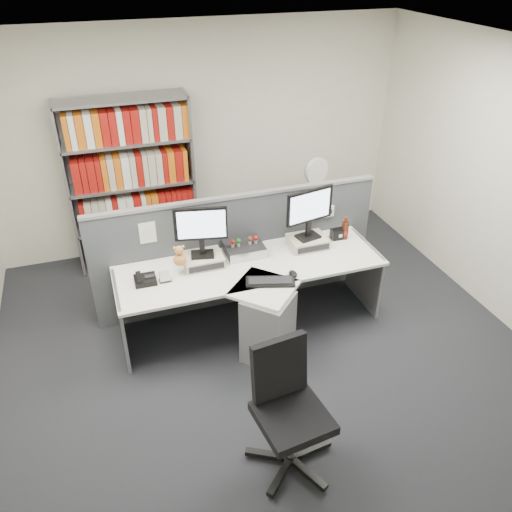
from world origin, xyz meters
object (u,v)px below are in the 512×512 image
object	(u,v)px
speaker	(339,234)
desktop_pc	(244,249)
desk	(258,300)
monitor_left	(201,228)
keyboard	(270,282)
monitor_right	(309,210)
mouse	(293,274)
shelving_unit	(132,187)
desk_phone	(145,280)
office_chair	(288,405)
cola_bottle	(345,230)
desk_fan	(316,174)
desk_calendar	(165,276)
filing_cabinet	(313,225)

from	to	relation	value
speaker	desktop_pc	bearing A→B (deg)	178.07
desk	monitor_left	xyz separation A→B (m)	(-0.43, 0.38, 0.67)
desktop_pc	keyboard	bearing A→B (deg)	-83.05
monitor_right	mouse	size ratio (longest dim) A/B	4.53
monitor_left	mouse	bearing A→B (deg)	-31.88
mouse	shelving_unit	distance (m)	2.30
monitor_right	desk_phone	xyz separation A→B (m)	(-1.68, -0.14, -0.38)
monitor_left	mouse	distance (m)	0.96
monitor_left	office_chair	xyz separation A→B (m)	(0.19, -1.77, -0.57)
keyboard	cola_bottle	size ratio (longest dim) A/B	1.88
cola_bottle	desk_fan	size ratio (longest dim) A/B	0.47
shelving_unit	speaker	bearing A→B (deg)	-36.35
desk_fan	office_chair	bearing A→B (deg)	-117.39
shelving_unit	office_chair	world-z (taller)	shelving_unit
cola_bottle	office_chair	xyz separation A→B (m)	(-1.35, -1.80, -0.27)
desk	desk_calendar	distance (m)	0.92
shelving_unit	office_chair	bearing A→B (deg)	-78.57
desktop_pc	desk_phone	distance (m)	1.04
desk_calendar	shelving_unit	distance (m)	1.65
shelving_unit	filing_cabinet	distance (m)	2.24
desk_phone	filing_cabinet	world-z (taller)	desk_phone
desk_fan	speaker	bearing A→B (deg)	-99.41
desk	desk_phone	distance (m)	1.08
desk	office_chair	bearing A→B (deg)	-100.00
filing_cabinet	desk_fan	world-z (taller)	desk_fan
desk	speaker	world-z (taller)	speaker
cola_bottle	desk	bearing A→B (deg)	-159.75
desktop_pc	speaker	world-z (taller)	speaker
cola_bottle	desktop_pc	bearing A→B (deg)	177.33
filing_cabinet	monitor_left	bearing A→B (deg)	-148.08
desk_fan	office_chair	xyz separation A→B (m)	(-1.45, -2.79, -0.49)
monitor_right	mouse	xyz separation A→B (m)	(-0.35, -0.47, -0.39)
monitor_right	speaker	distance (m)	0.52
cola_bottle	shelving_unit	distance (m)	2.47
speaker	cola_bottle	distance (m)	0.08
desk_calendar	desktop_pc	bearing A→B (deg)	16.38
monitor_left	shelving_unit	world-z (taller)	shelving_unit
keyboard	speaker	xyz separation A→B (m)	(0.96, 0.55, 0.04)
monitor_left	desk_calendar	bearing A→B (deg)	-156.64
desktop_pc	mouse	distance (m)	0.62
desk_phone	desk_calendar	distance (m)	0.18
monitor_left	office_chair	world-z (taller)	monitor_left
keyboard	desktop_pc	bearing A→B (deg)	96.95
shelving_unit	filing_cabinet	size ratio (longest dim) A/B	2.86
desk_phone	speaker	size ratio (longest dim) A/B	1.20
shelving_unit	office_chair	size ratio (longest dim) A/B	1.95
desktop_pc	shelving_unit	xyz separation A→B (m)	(-0.91, 1.39, 0.21)
mouse	office_chair	size ratio (longest dim) A/B	0.11
monitor_right	mouse	world-z (taller)	monitor_right
desk_phone	desktop_pc	bearing A→B (deg)	11.58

